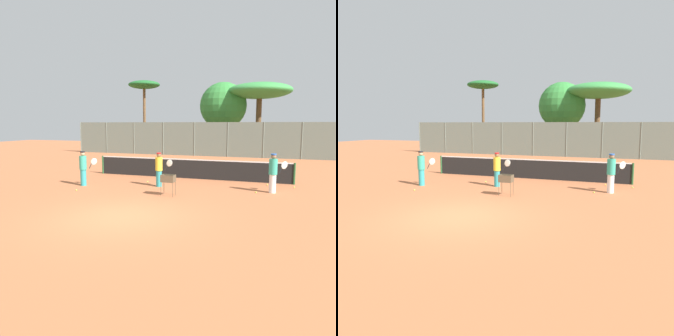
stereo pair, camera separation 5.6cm
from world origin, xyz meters
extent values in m
plane|color=#B7663D|center=(0.00, 0.00, 0.00)|extent=(80.00, 80.00, 0.00)
cylinder|color=#26592D|center=(-5.39, 7.94, 0.54)|extent=(0.10, 0.10, 1.07)
cylinder|color=#26592D|center=(5.39, 7.94, 0.54)|extent=(0.10, 0.10, 1.07)
cube|color=black|center=(0.00, 7.94, 0.51)|extent=(10.77, 0.01, 1.01)
cube|color=white|center=(0.00, 7.94, 1.04)|extent=(10.77, 0.02, 0.06)
cylinder|color=slate|center=(-15.51, 20.47, 1.56)|extent=(0.08, 0.08, 3.12)
cylinder|color=slate|center=(-12.41, 20.47, 1.56)|extent=(0.08, 0.08, 3.12)
cylinder|color=slate|center=(-9.31, 20.47, 1.56)|extent=(0.08, 0.08, 3.12)
cylinder|color=slate|center=(-6.21, 20.47, 1.56)|extent=(0.08, 0.08, 3.12)
cylinder|color=slate|center=(-3.10, 20.47, 1.56)|extent=(0.08, 0.08, 3.12)
cylinder|color=slate|center=(0.00, 20.47, 1.56)|extent=(0.08, 0.08, 3.12)
cylinder|color=slate|center=(3.10, 20.47, 1.56)|extent=(0.08, 0.08, 3.12)
cylinder|color=slate|center=(6.21, 20.47, 1.56)|extent=(0.08, 0.08, 3.12)
cube|color=slate|center=(0.00, 20.47, 1.56)|extent=(31.03, 0.01, 3.12)
cylinder|color=brown|center=(2.28, 25.02, 2.72)|extent=(0.54, 0.54, 5.43)
ellipsoid|color=#388E42|center=(2.28, 25.02, 6.22)|extent=(6.29, 6.29, 1.57)
cylinder|color=brown|center=(-9.93, 24.51, 3.39)|extent=(0.30, 0.30, 6.78)
ellipsoid|color=#1E6028|center=(-9.93, 24.51, 7.21)|extent=(3.46, 3.46, 0.87)
cylinder|color=brown|center=(-1.37, 25.41, 1.69)|extent=(0.37, 0.37, 3.38)
sphere|color=#338438|center=(-1.37, 25.41, 4.84)|extent=(4.85, 4.85, 4.85)
cylinder|color=brown|center=(-1.39, 25.63, 2.16)|extent=(0.47, 0.47, 4.32)
ellipsoid|color=#28722D|center=(-1.39, 25.63, 4.76)|extent=(3.53, 3.53, 0.88)
cylinder|color=teal|center=(-4.25, 4.22, 0.39)|extent=(0.28, 0.28, 0.79)
cylinder|color=teal|center=(-4.25, 4.22, 1.11)|extent=(0.34, 0.34, 0.66)
sphere|color=tan|center=(-4.25, 4.22, 1.55)|extent=(0.21, 0.21, 0.21)
cylinder|color=black|center=(-4.25, 4.22, 1.64)|extent=(0.22, 0.22, 0.05)
cylinder|color=black|center=(-3.92, 4.35, 0.95)|extent=(0.15, 0.08, 0.27)
ellipsoid|color=silver|center=(-3.76, 4.42, 1.17)|extent=(0.38, 0.18, 0.43)
cylinder|color=teal|center=(-0.71, 5.22, 0.38)|extent=(0.27, 0.27, 0.77)
cylinder|color=yellow|center=(-0.71, 5.22, 1.09)|extent=(0.34, 0.34, 0.64)
sphere|color=#8C6647|center=(-0.71, 5.22, 1.51)|extent=(0.21, 0.21, 0.21)
cylinder|color=red|center=(-0.71, 5.22, 1.60)|extent=(0.22, 0.22, 0.05)
cylinder|color=black|center=(-0.36, 5.23, 0.93)|extent=(0.15, 0.04, 0.27)
ellipsoid|color=silver|center=(-0.19, 5.24, 1.15)|extent=(0.40, 0.05, 0.43)
cylinder|color=white|center=(4.45, 5.52, 0.40)|extent=(0.29, 0.29, 0.81)
cylinder|color=teal|center=(4.45, 5.52, 1.14)|extent=(0.35, 0.35, 0.67)
sphere|color=#8C6647|center=(4.45, 5.52, 1.59)|extent=(0.22, 0.22, 0.22)
cylinder|color=#2659B2|center=(4.45, 5.52, 1.68)|extent=(0.23, 0.23, 0.05)
cylinder|color=black|center=(4.75, 5.71, 0.97)|extent=(0.14, 0.10, 0.27)
ellipsoid|color=silver|center=(4.90, 5.80, 1.19)|extent=(0.35, 0.24, 0.43)
cylinder|color=brown|center=(0.14, 3.27, 0.29)|extent=(0.02, 0.02, 0.59)
cylinder|color=brown|center=(0.65, 3.27, 0.29)|extent=(0.02, 0.02, 0.59)
cylinder|color=brown|center=(0.14, 3.63, 0.29)|extent=(0.02, 0.02, 0.59)
cylinder|color=brown|center=(0.65, 3.63, 0.29)|extent=(0.02, 0.02, 0.59)
cube|color=brown|center=(0.39, 3.45, 0.59)|extent=(0.55, 0.40, 0.01)
cube|color=brown|center=(0.39, 3.25, 0.74)|extent=(0.55, 0.01, 0.30)
cube|color=brown|center=(0.39, 3.65, 0.74)|extent=(0.55, 0.01, 0.30)
cube|color=brown|center=(0.12, 3.45, 0.74)|extent=(0.01, 0.40, 0.30)
cube|color=brown|center=(0.67, 3.45, 0.74)|extent=(0.01, 0.40, 0.30)
sphere|color=#D1E54C|center=(0.23, 3.45, 0.63)|extent=(0.07, 0.07, 0.07)
sphere|color=#D1E54C|center=(0.46, 3.55, 0.68)|extent=(0.07, 0.07, 0.07)
sphere|color=#D1E54C|center=(0.57, 3.52, 0.63)|extent=(0.07, 0.07, 0.07)
sphere|color=#D1E54C|center=(0.22, 3.54, 0.63)|extent=(0.07, 0.07, 0.07)
sphere|color=#D1E54C|center=(0.33, 3.54, 0.68)|extent=(0.07, 0.07, 0.07)
sphere|color=#D1E54C|center=(0.58, 3.50, 0.63)|extent=(0.07, 0.07, 0.07)
sphere|color=#D1E54C|center=(0.29, 3.39, 0.68)|extent=(0.07, 0.07, 0.07)
sphere|color=#D1E54C|center=(0.19, 3.53, 0.63)|extent=(0.07, 0.07, 0.07)
sphere|color=#D1E54C|center=(0.20, 3.31, 0.68)|extent=(0.07, 0.07, 0.07)
sphere|color=#D1E54C|center=(0.29, 3.55, 0.68)|extent=(0.07, 0.07, 0.07)
sphere|color=#D1E54C|center=(-1.65, 6.03, 0.03)|extent=(0.07, 0.07, 0.07)
sphere|color=#D1E54C|center=(-3.82, 3.01, 0.03)|extent=(0.07, 0.07, 0.07)
sphere|color=#D1E54C|center=(4.16, 7.24, 0.03)|extent=(0.07, 0.07, 0.07)
sphere|color=#D1E54C|center=(3.79, 5.23, 0.03)|extent=(0.07, 0.07, 0.07)
sphere|color=#D1E54C|center=(4.45, 6.00, 0.03)|extent=(0.07, 0.07, 0.07)
sphere|color=#D1E54C|center=(-1.16, 6.26, 0.03)|extent=(0.07, 0.07, 0.07)
sphere|color=#D1E54C|center=(5.38, 6.98, 0.03)|extent=(0.07, 0.07, 0.07)
cube|color=#B2B7BC|center=(-4.61, 24.96, 0.45)|extent=(4.20, 1.70, 0.90)
cube|color=#33383D|center=(-4.81, 24.96, 1.25)|extent=(2.20, 1.50, 0.70)
camera|label=1|loc=(4.88, -9.13, 2.97)|focal=35.00mm
camera|label=2|loc=(4.94, -9.11, 2.97)|focal=35.00mm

